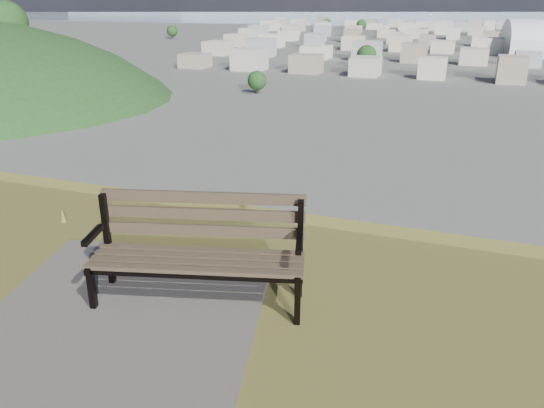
% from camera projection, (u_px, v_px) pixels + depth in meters
% --- Properties ---
extents(park_bench, '(2.06, 1.12, 1.03)m').
position_uv_depth(park_bench, '(199.00, 245.00, 4.95)').
color(park_bench, '#493C2A').
rests_on(park_bench, hilltop_mesa).
extents(gravel_patch, '(3.17, 3.96, 0.07)m').
position_uv_depth(gravel_patch, '(108.00, 338.00, 4.51)').
color(gravel_patch, '#5B574F').
rests_on(gravel_patch, hilltop_mesa).
extents(city_blocks, '(395.00, 361.00, 7.00)m').
position_uv_depth(city_blocks, '(475.00, 35.00, 355.39)').
color(city_blocks, beige).
rests_on(city_blocks, ground).
extents(city_trees, '(406.52, 387.20, 9.98)m').
position_uv_depth(city_trees, '(424.00, 40.00, 297.51)').
color(city_trees, '#34271A').
rests_on(city_trees, ground).
extents(bay_water, '(2400.00, 700.00, 0.12)m').
position_uv_depth(bay_water, '(478.00, 16.00, 798.19)').
color(bay_water, '#91A3B9').
rests_on(bay_water, ground).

